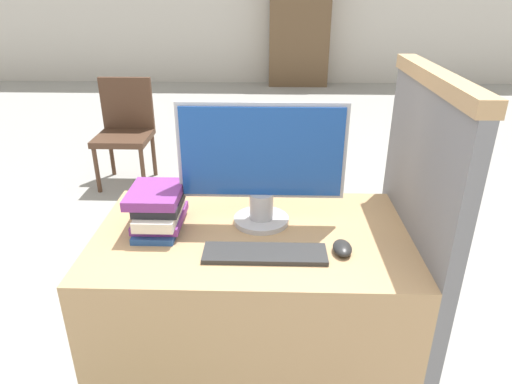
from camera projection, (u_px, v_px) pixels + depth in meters
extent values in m
cube|color=tan|center=(252.00, 315.00, 1.82)|extent=(1.14, 0.70, 0.77)
cube|color=slate|center=(409.00, 257.00, 1.73)|extent=(0.05, 0.78, 1.29)
cube|color=tan|center=(438.00, 79.00, 1.45)|extent=(0.07, 0.78, 0.05)
cylinder|color=#B7B7BC|center=(261.00, 220.00, 1.73)|extent=(0.21, 0.21, 0.02)
cylinder|color=#B7B7BC|center=(261.00, 206.00, 1.71)|extent=(0.09, 0.09, 0.10)
cube|color=#B7B7BC|center=(262.00, 151.00, 1.62)|extent=(0.60, 0.01, 0.35)
cube|color=#19479E|center=(262.00, 152.00, 1.62)|extent=(0.57, 0.02, 0.33)
cube|color=#2D2D2D|center=(265.00, 254.00, 1.52)|extent=(0.41, 0.12, 0.02)
ellipsoid|color=#262626|center=(342.00, 248.00, 1.53)|extent=(0.06, 0.10, 0.04)
cube|color=#285199|center=(159.00, 225.00, 1.69)|extent=(0.15, 0.26, 0.02)
cube|color=#7A3384|center=(160.00, 217.00, 1.69)|extent=(0.17, 0.23, 0.03)
cube|color=silver|center=(160.00, 212.00, 1.66)|extent=(0.14, 0.25, 0.04)
cube|color=#232328|center=(160.00, 202.00, 1.66)|extent=(0.16, 0.22, 0.03)
cube|color=#7A3384|center=(155.00, 194.00, 1.64)|extent=(0.18, 0.23, 0.04)
cylinder|color=#4C3323|center=(97.00, 170.00, 3.74)|extent=(0.04, 0.04, 0.39)
cylinder|color=#4C3323|center=(143.00, 171.00, 3.73)|extent=(0.04, 0.04, 0.39)
cylinder|color=#4C3323|center=(112.00, 154.00, 4.08)|extent=(0.04, 0.04, 0.39)
cylinder|color=#4C3323|center=(154.00, 155.00, 4.07)|extent=(0.04, 0.04, 0.39)
cube|color=#4C3323|center=(123.00, 138.00, 3.81)|extent=(0.44, 0.44, 0.05)
cube|color=#4C3323|center=(127.00, 103.00, 3.89)|extent=(0.44, 0.04, 0.44)
cube|color=brown|center=(299.00, 31.00, 7.38)|extent=(0.97, 0.32, 1.73)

